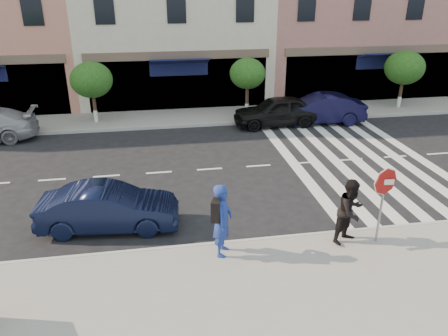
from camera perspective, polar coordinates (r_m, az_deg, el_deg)
ground at (r=13.85m, az=0.38°, el=-6.70°), size 120.00×120.00×0.00m
sidewalk_near at (r=10.79m, az=3.98°, el=-16.25°), size 60.00×4.50×0.15m
sidewalk_far at (r=23.90m, az=-4.22°, el=6.66°), size 60.00×3.00×0.15m
building_centre at (r=28.87m, az=-6.89°, el=20.41°), size 11.00×9.00×11.00m
street_tree_wb at (r=23.25m, az=-16.92°, el=10.93°), size 2.10×2.10×3.06m
street_tree_c at (r=23.61m, az=3.09°, el=12.19°), size 1.90×1.90×3.04m
street_tree_ea at (r=27.01m, az=22.51°, el=12.00°), size 2.20×2.20×3.19m
stop_sign at (r=12.46m, az=20.23°, el=-2.51°), size 0.80×0.13×2.26m
photographer at (r=11.49m, az=-0.18°, el=-6.81°), size 0.71×0.86×2.03m
walker at (r=12.54m, az=16.22°, el=-5.45°), size 1.15×1.07×1.89m
car_near_mid at (r=13.52m, az=-14.84°, el=-5.07°), size 4.24×1.81×1.36m
car_far_mid at (r=22.66m, az=6.93°, el=7.41°), size 4.52×1.98×1.51m
car_far_right at (r=23.42m, az=12.38°, el=7.56°), size 4.73×2.05×1.51m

